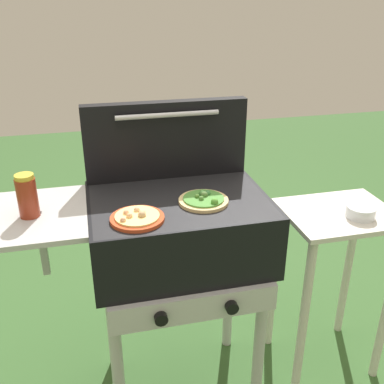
{
  "coord_description": "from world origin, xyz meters",
  "views": [
    {
      "loc": [
        -0.29,
        -1.42,
        1.58
      ],
      "look_at": [
        0.05,
        0.0,
        0.92
      ],
      "focal_mm": 42.03,
      "sensor_mm": 36.0,
      "label": 1
    }
  ],
  "objects_px": {
    "pizza_veggie": "(204,200)",
    "prep_table": "(333,258)",
    "sauce_jar": "(27,196)",
    "pizza_cheese": "(137,218)",
    "topping_bowl_near": "(361,212)",
    "grill": "(175,235)"
  },
  "relations": [
    {
      "from": "pizza_veggie",
      "to": "prep_table",
      "type": "distance_m",
      "value": 0.69
    },
    {
      "from": "pizza_veggie",
      "to": "sauce_jar",
      "type": "distance_m",
      "value": 0.59
    },
    {
      "from": "pizza_cheese",
      "to": "topping_bowl_near",
      "type": "xyz_separation_m",
      "value": [
        0.87,
        0.07,
        -0.12
      ]
    },
    {
      "from": "grill",
      "to": "prep_table",
      "type": "bearing_deg",
      "value": 0.37
    },
    {
      "from": "pizza_cheese",
      "to": "prep_table",
      "type": "xyz_separation_m",
      "value": [
        0.82,
        0.13,
        -0.36
      ]
    },
    {
      "from": "grill",
      "to": "pizza_veggie",
      "type": "relative_size",
      "value": 5.49
    },
    {
      "from": "pizza_cheese",
      "to": "pizza_veggie",
      "type": "relative_size",
      "value": 1.01
    },
    {
      "from": "prep_table",
      "to": "topping_bowl_near",
      "type": "height_order",
      "value": "topping_bowl_near"
    },
    {
      "from": "pizza_veggie",
      "to": "grill",
      "type": "bearing_deg",
      "value": 153.22
    },
    {
      "from": "grill",
      "to": "sauce_jar",
      "type": "xyz_separation_m",
      "value": [
        -0.49,
        -0.01,
        0.22
      ]
    },
    {
      "from": "pizza_veggie",
      "to": "prep_table",
      "type": "height_order",
      "value": "pizza_veggie"
    },
    {
      "from": "pizza_veggie",
      "to": "topping_bowl_near",
      "type": "distance_m",
      "value": 0.64
    },
    {
      "from": "pizza_cheese",
      "to": "pizza_veggie",
      "type": "bearing_deg",
      "value": 17.58
    },
    {
      "from": "prep_table",
      "to": "grill",
      "type": "bearing_deg",
      "value": -179.63
    },
    {
      "from": "pizza_cheese",
      "to": "sauce_jar",
      "type": "height_order",
      "value": "sauce_jar"
    },
    {
      "from": "grill",
      "to": "sauce_jar",
      "type": "bearing_deg",
      "value": -178.7
    },
    {
      "from": "pizza_veggie",
      "to": "topping_bowl_near",
      "type": "height_order",
      "value": "pizza_veggie"
    },
    {
      "from": "prep_table",
      "to": "topping_bowl_near",
      "type": "xyz_separation_m",
      "value": [
        0.05,
        -0.06,
        0.24
      ]
    },
    {
      "from": "pizza_veggie",
      "to": "sauce_jar",
      "type": "height_order",
      "value": "sauce_jar"
    },
    {
      "from": "pizza_veggie",
      "to": "topping_bowl_near",
      "type": "relative_size",
      "value": 1.56
    },
    {
      "from": "pizza_cheese",
      "to": "prep_table",
      "type": "relative_size",
      "value": 0.23
    },
    {
      "from": "grill",
      "to": "prep_table",
      "type": "relative_size",
      "value": 1.25
    }
  ]
}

